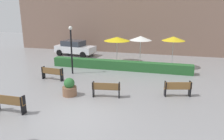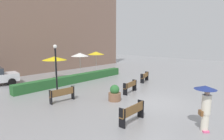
{
  "view_description": "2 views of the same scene",
  "coord_description": "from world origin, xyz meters",
  "px_view_note": "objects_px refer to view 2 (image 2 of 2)",
  "views": [
    {
      "loc": [
        4.08,
        -9.12,
        5.07
      ],
      "look_at": [
        0.42,
        4.71,
        1.01
      ],
      "focal_mm": 36.07,
      "sensor_mm": 36.0,
      "label": 1
    },
    {
      "loc": [
        -10.27,
        -5.42,
        3.95
      ],
      "look_at": [
        0.56,
        4.28,
        1.58
      ],
      "focal_mm": 29.21,
      "sensor_mm": 36.0,
      "label": 2
    }
  ],
  "objects_px": {
    "lamp_post": "(56,64)",
    "patio_umbrella_white": "(80,55)",
    "bench_far_right": "(145,76)",
    "patio_umbrella_yellow_far": "(96,53)",
    "pedestrian_with_umbrella": "(205,103)",
    "planter_pot": "(115,94)",
    "bench_mid_center": "(130,86)",
    "patio_umbrella_yellow": "(55,58)",
    "bench_near_left": "(133,112)",
    "bench_far_left": "(62,94)"
  },
  "relations": [
    {
      "from": "patio_umbrella_white",
      "to": "patio_umbrella_yellow_far",
      "type": "relative_size",
      "value": 1.0
    },
    {
      "from": "planter_pot",
      "to": "lamp_post",
      "type": "xyz_separation_m",
      "value": [
        -1.72,
        4.18,
        1.8
      ]
    },
    {
      "from": "bench_far_right",
      "to": "patio_umbrella_yellow",
      "type": "bearing_deg",
      "value": 127.02
    },
    {
      "from": "bench_near_left",
      "to": "planter_pot",
      "type": "distance_m",
      "value": 3.39
    },
    {
      "from": "patio_umbrella_yellow_far",
      "to": "bench_far_left",
      "type": "bearing_deg",
      "value": -145.97
    },
    {
      "from": "pedestrian_with_umbrella",
      "to": "planter_pot",
      "type": "distance_m",
      "value": 5.7
    },
    {
      "from": "bench_far_left",
      "to": "patio_umbrella_yellow",
      "type": "xyz_separation_m",
      "value": [
        3.23,
        6.21,
        1.67
      ]
    },
    {
      "from": "lamp_post",
      "to": "patio_umbrella_white",
      "type": "relative_size",
      "value": 1.37
    },
    {
      "from": "bench_far_left",
      "to": "patio_umbrella_yellow_far",
      "type": "relative_size",
      "value": 0.63
    },
    {
      "from": "bench_far_left",
      "to": "pedestrian_with_umbrella",
      "type": "bearing_deg",
      "value": -76.22
    },
    {
      "from": "bench_mid_center",
      "to": "patio_umbrella_yellow_far",
      "type": "xyz_separation_m",
      "value": [
        3.6,
        7.61,
        1.96
      ]
    },
    {
      "from": "bench_mid_center",
      "to": "planter_pot",
      "type": "bearing_deg",
      "value": -172.37
    },
    {
      "from": "bench_near_left",
      "to": "patio_umbrella_white",
      "type": "height_order",
      "value": "patio_umbrella_white"
    },
    {
      "from": "bench_near_left",
      "to": "patio_umbrella_yellow_far",
      "type": "relative_size",
      "value": 0.62
    },
    {
      "from": "patio_umbrella_yellow",
      "to": "patio_umbrella_white",
      "type": "relative_size",
      "value": 0.89
    },
    {
      "from": "bench_far_left",
      "to": "pedestrian_with_umbrella",
      "type": "xyz_separation_m",
      "value": [
        1.96,
        -7.98,
        0.77
      ]
    },
    {
      "from": "bench_far_left",
      "to": "planter_pot",
      "type": "xyz_separation_m",
      "value": [
        2.45,
        -2.36,
        -0.07
      ]
    },
    {
      "from": "bench_mid_center",
      "to": "pedestrian_with_umbrella",
      "type": "distance_m",
      "value": 6.52
    },
    {
      "from": "bench_mid_center",
      "to": "patio_umbrella_white",
      "type": "xyz_separation_m",
      "value": [
        0.93,
        7.2,
        1.95
      ]
    },
    {
      "from": "bench_far_left",
      "to": "patio_umbrella_yellow",
      "type": "distance_m",
      "value": 7.2
    },
    {
      "from": "bench_far_left",
      "to": "pedestrian_with_umbrella",
      "type": "relative_size",
      "value": 0.82
    },
    {
      "from": "bench_far_right",
      "to": "patio_umbrella_white",
      "type": "distance_m",
      "value": 7.03
    },
    {
      "from": "bench_mid_center",
      "to": "patio_umbrella_yellow",
      "type": "relative_size",
      "value": 0.69
    },
    {
      "from": "pedestrian_with_umbrella",
      "to": "planter_pot",
      "type": "height_order",
      "value": "pedestrian_with_umbrella"
    },
    {
      "from": "bench_far_left",
      "to": "patio_umbrella_yellow",
      "type": "bearing_deg",
      "value": 62.54
    },
    {
      "from": "bench_far_left",
      "to": "patio_umbrella_yellow",
      "type": "relative_size",
      "value": 0.71
    },
    {
      "from": "bench_mid_center",
      "to": "lamp_post",
      "type": "distance_m",
      "value": 5.76
    },
    {
      "from": "patio_umbrella_white",
      "to": "bench_mid_center",
      "type": "bearing_deg",
      "value": -97.34
    },
    {
      "from": "planter_pot",
      "to": "pedestrian_with_umbrella",
      "type": "bearing_deg",
      "value": -94.99
    },
    {
      "from": "bench_near_left",
      "to": "bench_far_right",
      "type": "distance_m",
      "value": 9.11
    },
    {
      "from": "bench_far_right",
      "to": "bench_mid_center",
      "type": "height_order",
      "value": "bench_far_right"
    },
    {
      "from": "bench_far_right",
      "to": "patio_umbrella_yellow_far",
      "type": "height_order",
      "value": "patio_umbrella_yellow_far"
    },
    {
      "from": "bench_far_right",
      "to": "patio_umbrella_white",
      "type": "relative_size",
      "value": 0.59
    },
    {
      "from": "pedestrian_with_umbrella",
      "to": "bench_far_right",
      "type": "bearing_deg",
      "value": 46.94
    },
    {
      "from": "bench_far_left",
      "to": "lamp_post",
      "type": "height_order",
      "value": "lamp_post"
    },
    {
      "from": "bench_near_left",
      "to": "patio_umbrella_yellow_far",
      "type": "bearing_deg",
      "value": 54.44
    },
    {
      "from": "bench_mid_center",
      "to": "lamp_post",
      "type": "relative_size",
      "value": 0.45
    },
    {
      "from": "bench_far_left",
      "to": "bench_mid_center",
      "type": "bearing_deg",
      "value": -24.21
    },
    {
      "from": "planter_pot",
      "to": "patio_umbrella_yellow_far",
      "type": "xyz_separation_m",
      "value": [
        5.75,
        7.9,
        2.03
      ]
    },
    {
      "from": "bench_far_left",
      "to": "planter_pot",
      "type": "height_order",
      "value": "planter_pot"
    },
    {
      "from": "bench_near_left",
      "to": "bench_mid_center",
      "type": "relative_size",
      "value": 1.01
    },
    {
      "from": "bench_mid_center",
      "to": "lamp_post",
      "type": "xyz_separation_m",
      "value": [
        -3.87,
        3.89,
        1.73
      ]
    },
    {
      "from": "bench_mid_center",
      "to": "planter_pot",
      "type": "relative_size",
      "value": 1.54
    },
    {
      "from": "bench_mid_center",
      "to": "pedestrian_with_umbrella",
      "type": "relative_size",
      "value": 0.8
    },
    {
      "from": "lamp_post",
      "to": "patio_umbrella_white",
      "type": "bearing_deg",
      "value": 34.57
    },
    {
      "from": "patio_umbrella_white",
      "to": "patio_umbrella_yellow",
      "type": "bearing_deg",
      "value": 154.81
    },
    {
      "from": "lamp_post",
      "to": "patio_umbrella_yellow",
      "type": "xyz_separation_m",
      "value": [
        2.5,
        4.39,
        -0.06
      ]
    },
    {
      "from": "bench_near_left",
      "to": "patio_umbrella_yellow_far",
      "type": "xyz_separation_m",
      "value": [
        7.65,
        10.7,
        1.94
      ]
    },
    {
      "from": "bench_far_left",
      "to": "patio_umbrella_yellow_far",
      "type": "distance_m",
      "value": 10.09
    },
    {
      "from": "pedestrian_with_umbrella",
      "to": "patio_umbrella_white",
      "type": "bearing_deg",
      "value": 74.76
    }
  ]
}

